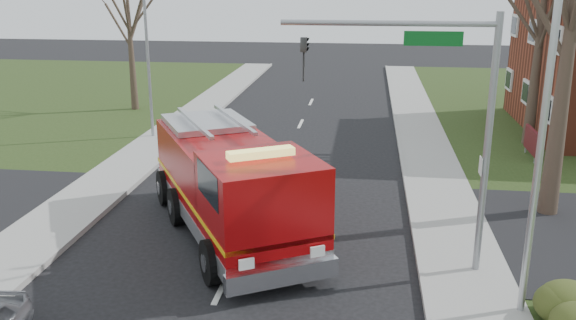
# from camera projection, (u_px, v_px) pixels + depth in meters

# --- Properties ---
(ground) EXTENTS (120.00, 120.00, 0.00)m
(ground) POSITION_uv_depth(u_px,v_px,m) (223.00, 285.00, 15.58)
(ground) COLOR black
(ground) RESTS_ON ground
(sidewalk_right) EXTENTS (2.40, 80.00, 0.15)m
(sidewalk_right) POSITION_uv_depth(u_px,v_px,m) (472.00, 299.00, 14.79)
(sidewalk_right) COLOR #989893
(sidewalk_right) RESTS_ON ground
(health_center_sign) EXTENTS (0.12, 2.00, 1.40)m
(health_center_sign) POSITION_uv_depth(u_px,v_px,m) (532.00, 141.00, 25.89)
(health_center_sign) COLOR #541318
(health_center_sign) RESTS_ON ground
(bare_tree_far) EXTENTS (5.25, 5.25, 10.50)m
(bare_tree_far) POSITION_uv_depth(u_px,v_px,m) (544.00, 3.00, 26.59)
(bare_tree_far) COLOR #3C2D23
(bare_tree_far) RESTS_ON ground
(bare_tree_left) EXTENTS (4.50, 4.50, 9.00)m
(bare_tree_left) POSITION_uv_depth(u_px,v_px,m) (128.00, 14.00, 34.21)
(bare_tree_left) COLOR #3C2D23
(bare_tree_left) RESTS_ON ground
(traffic_signal_mast) EXTENTS (5.29, 0.18, 6.80)m
(traffic_signal_mast) POSITION_uv_depth(u_px,v_px,m) (438.00, 98.00, 15.00)
(traffic_signal_mast) COLOR gray
(traffic_signal_mast) RESTS_ON ground
(streetlight_pole) EXTENTS (1.48, 0.16, 8.40)m
(streetlight_pole) POSITION_uv_depth(u_px,v_px,m) (540.00, 125.00, 12.91)
(streetlight_pole) COLOR #B7BABF
(streetlight_pole) RESTS_ON ground
(utility_pole_far) EXTENTS (0.14, 0.14, 7.00)m
(utility_pole_far) POSITION_uv_depth(u_px,v_px,m) (149.00, 67.00, 28.71)
(utility_pole_far) COLOR gray
(utility_pole_far) RESTS_ON ground
(fire_engine) EXTENTS (6.63, 8.76, 3.40)m
(fire_engine) POSITION_uv_depth(u_px,v_px,m) (232.00, 187.00, 18.22)
(fire_engine) COLOR #8F0608
(fire_engine) RESTS_ON ground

